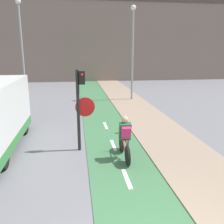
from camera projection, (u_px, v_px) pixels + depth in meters
building_row_background at (86, 40)px, 29.56m from camera, size 60.00×5.20×9.11m
traffic_light_pole at (81, 101)px, 8.47m from camera, size 0.67×0.25×2.83m
street_lamp_far at (21, 40)px, 17.24m from camera, size 0.36×0.36×6.80m
street_lamp_sidewalk at (133, 43)px, 16.93m from camera, size 0.36×0.36×6.35m
cyclist_near at (125, 139)px, 7.98m from camera, size 0.46×1.68×1.44m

